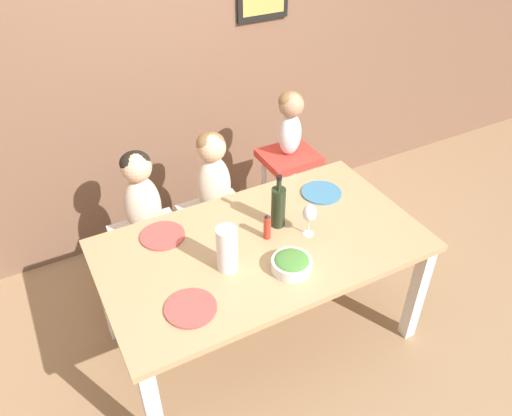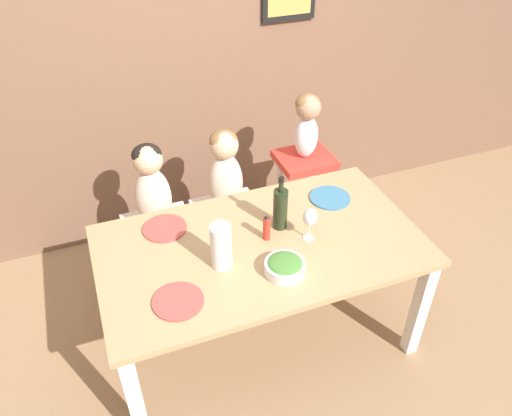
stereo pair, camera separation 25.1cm
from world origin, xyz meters
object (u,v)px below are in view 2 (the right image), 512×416
chair_far_center (227,217)px  person_child_center (225,169)px  dinner_plate_back_right (330,198)px  wine_bottle (280,208)px  salad_bowl_large (285,266)px  dinner_plate_front_left (178,301)px  wine_glass_near (310,218)px  person_child_left (151,184)px  paper_towel_roll (221,246)px  dinner_plate_back_left (165,228)px  person_baby_right (307,120)px  chair_right_highchair (303,177)px  chair_far_left (159,233)px

chair_far_center → person_child_center: size_ratio=0.78×
chair_far_center → dinner_plate_back_right: size_ratio=1.89×
wine_bottle → salad_bowl_large: wine_bottle is taller
person_child_center → dinner_plate_front_left: size_ratio=2.42×
wine_glass_near → dinner_plate_back_right: size_ratio=0.81×
person_child_left → salad_bowl_large: (0.46, -0.93, 0.01)m
paper_towel_roll → wine_bottle: bearing=24.4°
dinner_plate_back_right → paper_towel_roll: bearing=-158.1°
dinner_plate_back_left → person_baby_right: bearing=21.9°
wine_bottle → dinner_plate_back_left: wine_bottle is taller
wine_glass_near → dinner_plate_back_left: wine_glass_near is taller
chair_right_highchair → wine_bottle: (-0.44, -0.60, 0.29)m
chair_right_highchair → salad_bowl_large: size_ratio=3.68×
paper_towel_roll → chair_right_highchair: bearing=43.6°
dinner_plate_back_left → dinner_plate_back_right: 0.96m
wine_glass_near → paper_towel_roll: bearing=-176.6°
chair_far_left → dinner_plate_back_left: size_ratio=1.89×
chair_right_highchair → person_baby_right: bearing=90.0°
wine_bottle → dinner_plate_back_right: (0.37, 0.13, -0.12)m
chair_far_center → person_baby_right: bearing=0.2°
chair_far_center → person_child_center: (0.00, 0.00, 0.38)m
dinner_plate_front_left → dinner_plate_back_left: 0.53m
chair_right_highchair → wine_glass_near: wine_glass_near is taller
chair_far_left → person_baby_right: person_baby_right is taller
chair_right_highchair → wine_glass_near: 0.87m
chair_far_left → dinner_plate_front_left: bearing=-94.2°
chair_far_left → wine_bottle: size_ratio=1.40×
dinner_plate_back_right → chair_far_left: bearing=153.2°
paper_towel_roll → salad_bowl_large: 0.32m
person_baby_right → person_child_left: bearing=-180.0°
chair_far_left → dinner_plate_back_left: (-0.01, -0.41, 0.36)m
chair_far_center → chair_right_highchair: 0.58m
chair_right_highchair → dinner_plate_back_left: dinner_plate_back_left is taller
person_baby_right → wine_bottle: 0.76m
chair_right_highchair → paper_towel_roll: paper_towel_roll is taller
salad_bowl_large → dinner_plate_front_left: bearing=-179.5°
chair_right_highchair → wine_bottle: bearing=-125.8°
person_child_left → person_child_center: 0.46m
salad_bowl_large → person_baby_right: bearing=59.5°
wine_bottle → paper_towel_roll: bearing=-155.6°
person_baby_right → wine_bottle: person_baby_right is taller
chair_far_left → chair_right_highchair: size_ratio=0.61×
chair_far_center → person_child_left: size_ratio=0.78×
chair_right_highchair → dinner_plate_back_left: bearing=-158.2°
chair_far_center → dinner_plate_back_right: dinner_plate_back_right is taller
paper_towel_roll → salad_bowl_large: bearing=-30.4°
person_child_left → dinner_plate_back_right: (0.94, -0.48, -0.02)m
chair_far_left → dinner_plate_back_right: size_ratio=1.89×
person_baby_right → dinner_plate_front_left: (-1.08, -0.94, -0.25)m
person_baby_right → dinner_plate_back_left: (-1.02, -0.41, -0.25)m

